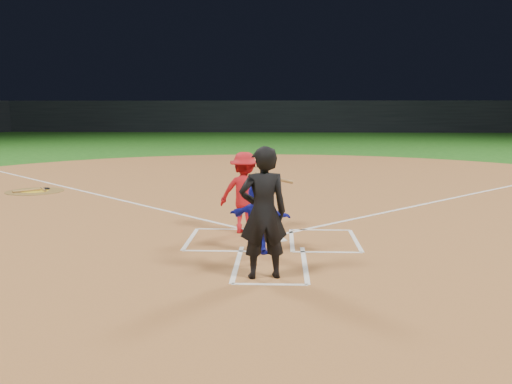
{
  "coord_description": "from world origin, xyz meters",
  "views": [
    {
      "loc": [
        0.15,
        -10.71,
        2.54
      ],
      "look_at": [
        -0.3,
        -0.4,
        1.0
      ],
      "focal_mm": 40.0,
      "sensor_mm": 36.0,
      "label": 1
    }
  ],
  "objects_px": {
    "on_deck_circle": "(35,191)",
    "umpire": "(263,213)",
    "home_plate": "(272,239)",
    "batter_at_plate": "(245,193)",
    "catcher": "(258,218)"
  },
  "relations": [
    {
      "from": "on_deck_circle",
      "to": "umpire",
      "type": "distance_m",
      "value": 11.16
    },
    {
      "from": "home_plate",
      "to": "batter_at_plate",
      "type": "height_order",
      "value": "batter_at_plate"
    },
    {
      "from": "umpire",
      "to": "on_deck_circle",
      "type": "bearing_deg",
      "value": -62.42
    },
    {
      "from": "on_deck_circle",
      "to": "catcher",
      "type": "bearing_deg",
      "value": -44.87
    },
    {
      "from": "catcher",
      "to": "batter_at_plate",
      "type": "xyz_separation_m",
      "value": [
        -0.33,
        1.6,
        0.21
      ]
    },
    {
      "from": "on_deck_circle",
      "to": "umpire",
      "type": "xyz_separation_m",
      "value": [
        7.19,
        -8.48,
        0.98
      ]
    },
    {
      "from": "catcher",
      "to": "umpire",
      "type": "height_order",
      "value": "umpire"
    },
    {
      "from": "on_deck_circle",
      "to": "umpire",
      "type": "relative_size",
      "value": 0.86
    },
    {
      "from": "on_deck_circle",
      "to": "batter_at_plate",
      "type": "xyz_separation_m",
      "value": [
        6.72,
        -5.41,
        0.82
      ]
    },
    {
      "from": "home_plate",
      "to": "batter_at_plate",
      "type": "xyz_separation_m",
      "value": [
        -0.57,
        0.62,
        0.81
      ]
    },
    {
      "from": "home_plate",
      "to": "batter_at_plate",
      "type": "distance_m",
      "value": 1.17
    },
    {
      "from": "on_deck_circle",
      "to": "umpire",
      "type": "height_order",
      "value": "umpire"
    },
    {
      "from": "batter_at_plate",
      "to": "on_deck_circle",
      "type": "bearing_deg",
      "value": 141.14
    },
    {
      "from": "umpire",
      "to": "home_plate",
      "type": "bearing_deg",
      "value": -105.12
    },
    {
      "from": "on_deck_circle",
      "to": "catcher",
      "type": "xyz_separation_m",
      "value": [
        7.04,
        -7.01,
        0.61
      ]
    }
  ]
}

